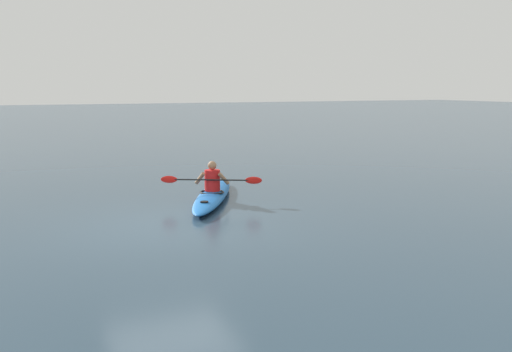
% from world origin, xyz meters
% --- Properties ---
extents(ground_plane, '(160.00, 160.00, 0.00)m').
position_xyz_m(ground_plane, '(0.00, 0.00, 0.00)').
color(ground_plane, '#283D4C').
extents(kayak, '(2.68, 4.18, 0.25)m').
position_xyz_m(kayak, '(-1.65, -2.04, 0.12)').
color(kayak, '#1959A5').
rests_on(kayak, ground).
extents(kayaker, '(2.14, 1.19, 0.72)m').
position_xyz_m(kayaker, '(-1.62, -1.98, 0.54)').
color(kayaker, red).
rests_on(kayaker, kayak).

